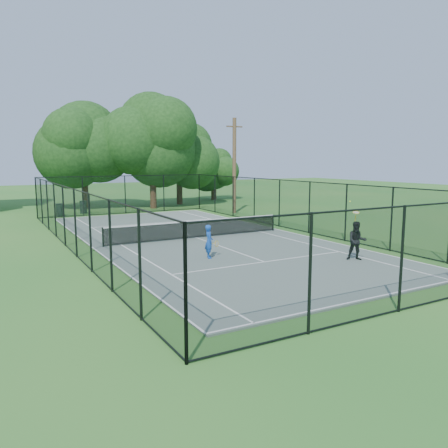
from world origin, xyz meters
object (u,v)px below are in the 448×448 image
player_blue (209,241)px  tennis_net (197,228)px  trash_bin_right (83,207)px  utility_pole (234,165)px  trash_bin_left (60,210)px  player_black (357,241)px

player_blue → tennis_net: bearing=70.4°
tennis_net → trash_bin_right: bearing=101.3°
utility_pole → player_blue: 16.76m
tennis_net → utility_pole: size_ratio=1.35×
tennis_net → utility_pole: (7.65, 9.00, 3.21)m
tennis_net → player_blue: player_blue is taller
trash_bin_left → trash_bin_right: 2.17m
trash_bin_right → tennis_net: bearing=-78.7°
tennis_net → trash_bin_left: tennis_net is taller
trash_bin_right → player_black: bearing=-73.9°
trash_bin_right → player_blue: player_blue is taller
player_black → player_blue: bearing=147.4°
trash_bin_right → player_black: 23.48m
trash_bin_left → tennis_net: bearing=-70.3°
utility_pole → trash_bin_right: bearing=152.1°
utility_pole → player_black: size_ratio=3.07×
player_black → tennis_net: bearing=114.2°
player_blue → utility_pole: bearing=55.7°
trash_bin_right → utility_pole: bearing=-27.9°
trash_bin_right → player_black: (6.50, -22.56, 0.37)m
trash_bin_left → player_black: 23.17m
utility_pole → player_black: 17.68m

